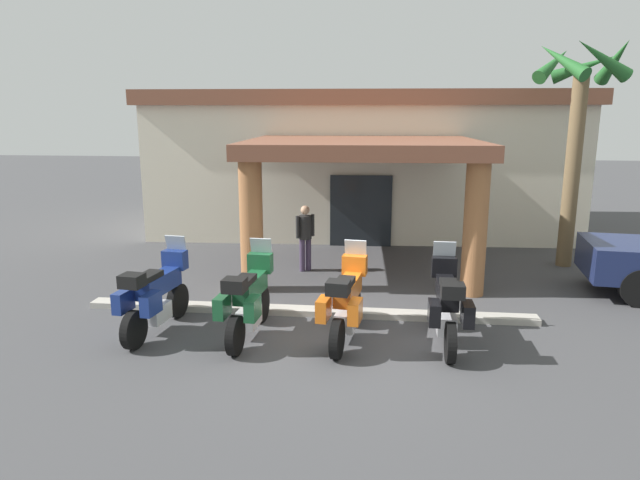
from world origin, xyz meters
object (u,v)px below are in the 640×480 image
object	(u,v)px
motorcycle_orange	(346,302)
pedestrian	(305,233)
motorcycle_green	(248,299)
motorcycle_blue	(155,295)
motel_building	(361,160)
motorcycle_black	(447,305)
palm_tree_near_portico	(578,110)

from	to	relation	value
motorcycle_orange	pedestrian	world-z (taller)	pedestrian
motorcycle_green	motorcycle_orange	xyz separation A→B (m)	(1.70, 0.05, 0.00)
motorcycle_blue	motorcycle_orange	xyz separation A→B (m)	(3.40, 0.01, 0.00)
motel_building	motorcycle_black	bearing A→B (deg)	-81.85
motel_building	palm_tree_near_portico	world-z (taller)	palm_tree_near_portico
motorcycle_green	pedestrian	size ratio (longest dim) A/B	1.34
motorcycle_blue	motorcycle_green	xyz separation A→B (m)	(1.70, -0.04, 0.00)
motorcycle_green	palm_tree_near_portico	size ratio (longest dim) A/B	0.39
motel_building	motorcycle_orange	bearing A→B (deg)	-91.52
motorcycle_green	motorcycle_black	size ratio (longest dim) A/B	1.00
pedestrian	palm_tree_near_portico	bearing A→B (deg)	-119.44
motel_building	pedestrian	distance (m)	5.95
pedestrian	motorcycle_blue	bearing A→B (deg)	113.96
motorcycle_black	pedestrian	distance (m)	5.24
motel_building	palm_tree_near_portico	xyz separation A→B (m)	(5.46, -4.42, 1.65)
motorcycle_black	motorcycle_green	bearing A→B (deg)	92.29
motel_building	palm_tree_near_portico	bearing A→B (deg)	-41.60
motorcycle_blue	palm_tree_near_portico	bearing A→B (deg)	-50.14
pedestrian	palm_tree_near_portico	distance (m)	7.34
motorcycle_black	palm_tree_near_portico	xyz separation A→B (m)	(3.57, 5.54, 3.24)
motorcycle_orange	motorcycle_black	distance (m)	1.70
palm_tree_near_portico	motorcycle_black	bearing A→B (deg)	-122.81
motorcycle_black	palm_tree_near_portico	size ratio (longest dim) A/B	0.39
motel_building	pedestrian	xyz separation A→B (m)	(-1.12, -5.69, -1.35)
motorcycle_blue	motorcycle_black	distance (m)	5.11
motorcycle_orange	palm_tree_near_portico	size ratio (longest dim) A/B	0.39
motorcycle_green	motorcycle_black	world-z (taller)	same
motorcycle_orange	motorcycle_green	bearing A→B (deg)	98.82
motel_building	motorcycle_orange	distance (m)	10.14
motorcycle_blue	motorcycle_green	world-z (taller)	same
motorcycle_orange	motorcycle_blue	bearing A→B (deg)	97.22
motel_building	motorcycle_blue	bearing A→B (deg)	-110.39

